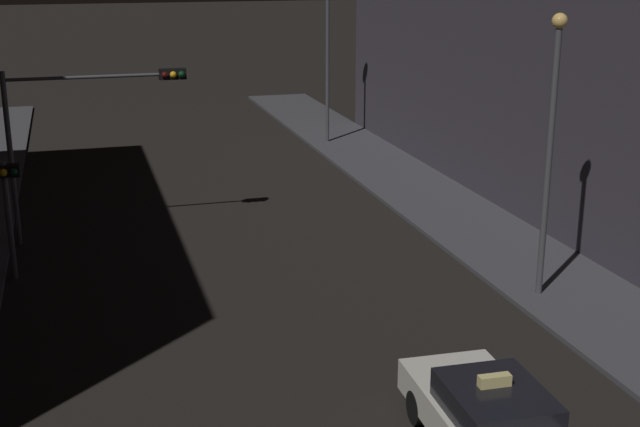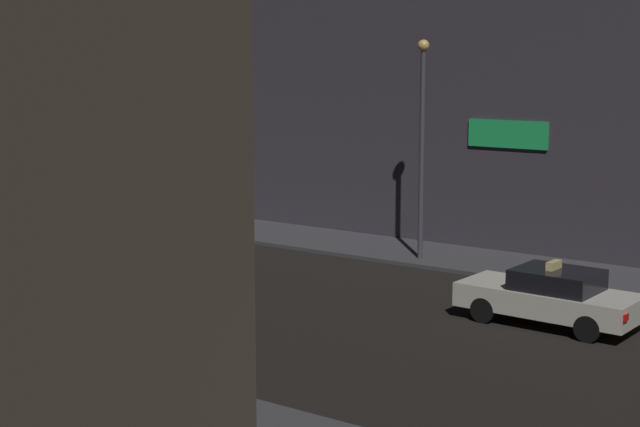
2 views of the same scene
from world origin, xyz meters
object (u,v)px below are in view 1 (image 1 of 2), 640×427
at_px(street_lamp_near_block, 551,134).
at_px(street_lamp_far_block, 328,28).
at_px(traffic_light_overhead, 82,115).
at_px(taxi, 491,420).
at_px(traffic_light_left_kerb, 6,195).

distance_m(street_lamp_near_block, street_lamp_far_block, 19.06).
relative_size(traffic_light_overhead, street_lamp_near_block, 0.76).
xyz_separation_m(taxi, traffic_light_overhead, (-6.20, 14.35, 3.06)).
relative_size(traffic_light_overhead, traffic_light_left_kerb, 1.64).
bearing_deg(traffic_light_left_kerb, traffic_light_overhead, 55.06).
bearing_deg(taxi, street_lamp_far_block, 79.69).
relative_size(street_lamp_near_block, street_lamp_far_block, 0.96).
height_order(traffic_light_overhead, street_lamp_far_block, street_lamp_far_block).
distance_m(taxi, street_lamp_far_block, 26.14).
height_order(traffic_light_overhead, traffic_light_left_kerb, traffic_light_overhead).
xyz_separation_m(traffic_light_left_kerb, street_lamp_near_block, (12.83, -5.07, 1.88)).
bearing_deg(street_lamp_far_block, traffic_light_left_kerb, -132.70).
xyz_separation_m(traffic_light_overhead, traffic_light_left_kerb, (-2.08, -2.98, -1.45)).
bearing_deg(street_lamp_far_block, taxi, -100.31).
xyz_separation_m(traffic_light_overhead, street_lamp_near_block, (10.75, -8.05, 0.42)).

